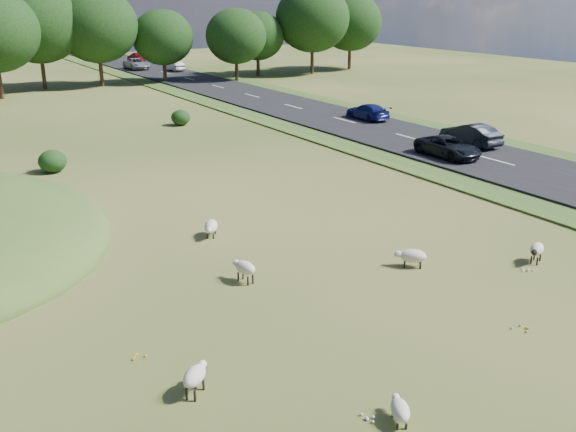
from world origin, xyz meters
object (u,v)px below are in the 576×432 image
object	(u,v)px
car_2	(448,147)
car_3	(367,111)
sheep_0	(211,227)
car_1	(136,64)
sheep_2	(195,375)
sheep_5	(245,268)
sheep_3	(537,250)
car_0	(136,57)
sheep_4	(400,409)
car_6	(175,66)
car_4	(471,134)
sheep_1	(412,256)

from	to	relation	value
car_2	car_3	world-z (taller)	car_2
sheep_0	car_1	distance (m)	66.63
sheep_2	sheep_5	distance (m)	7.18
sheep_0	sheep_3	distance (m)	13.70
sheep_0	car_0	xyz separation A→B (m)	(22.76, 74.71, 0.44)
car_3	car_0	bearing A→B (deg)	-90.00
sheep_4	car_6	distance (m)	77.43
sheep_5	car_6	xyz separation A→B (m)	(23.74, 64.08, 0.31)
car_1	car_4	bearing A→B (deg)	-86.24
sheep_1	sheep_3	world-z (taller)	sheep_3
sheep_0	car_2	bearing A→B (deg)	136.79
sheep_4	car_0	bearing A→B (deg)	12.15
sheep_5	car_2	size ratio (longest dim) A/B	0.26
car_1	car_6	world-z (taller)	car_1
sheep_1	car_6	bearing A→B (deg)	-61.75
sheep_4	sheep_5	distance (m)	9.44
car_2	car_6	bearing A→B (deg)	86.02
sheep_3	car_6	world-z (taller)	car_6
car_3	car_6	xyz separation A→B (m)	(0.00, 41.60, 0.01)
car_3	car_4	xyz separation A→B (m)	(0.00, -11.44, 0.11)
car_2	sheep_1	bearing A→B (deg)	-139.47
sheep_5	car_0	world-z (taller)	car_0
sheep_1	car_0	bearing A→B (deg)	-59.03
sheep_0	sheep_5	world-z (taller)	sheep_5
sheep_1	car_4	world-z (taller)	car_4
sheep_0	car_6	size ratio (longest dim) A/B	0.33
sheep_4	car_6	bearing A→B (deg)	9.10
sheep_2	sheep_4	size ratio (longest dim) A/B	1.02
sheep_4	sheep_1	bearing A→B (deg)	-16.52
sheep_0	sheep_3	world-z (taller)	sheep_3
sheep_3	sheep_5	world-z (taller)	sheep_5
sheep_4	car_1	world-z (taller)	car_1
sheep_2	car_2	bearing A→B (deg)	-9.86
car_2	car_6	distance (m)	54.77
car_6	sheep_0	bearing A→B (deg)	68.93
car_6	sheep_2	bearing A→B (deg)	67.93
car_3	car_6	distance (m)	41.60
sheep_1	car_0	size ratio (longest dim) A/B	0.27
car_1	car_2	bearing A→B (deg)	-90.00
sheep_2	car_0	xyz separation A→B (m)	(28.25, 85.29, 0.33)
sheep_0	car_3	world-z (taller)	car_3
sheep_2	car_4	world-z (taller)	car_4
car_1	car_3	distance (m)	46.53
sheep_1	sheep_2	bearing A→B (deg)	60.22
sheep_1	car_6	size ratio (longest dim) A/B	0.31
sheep_2	car_6	xyz separation A→B (m)	(28.25, 69.67, 0.32)
sheep_1	car_1	size ratio (longest dim) A/B	0.23
sheep_5	car_6	size ratio (longest dim) A/B	0.31
sheep_0	sheep_5	size ratio (longest dim) A/B	1.07
sheep_0	car_2	world-z (taller)	car_2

